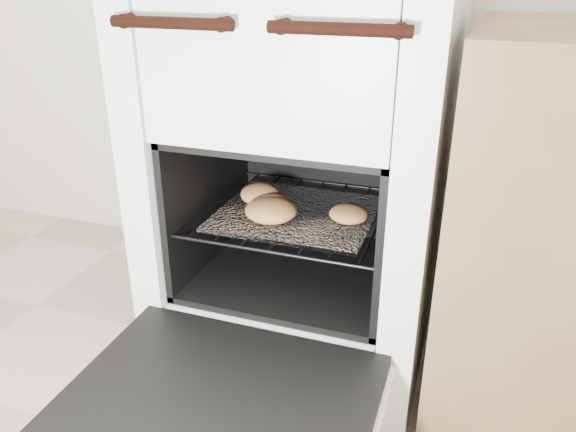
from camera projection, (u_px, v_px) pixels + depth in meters
name	position (u px, v px, depth m)	size (l,w,h in m)	color
stove	(309.00, 172.00, 1.29)	(0.60, 0.67, 0.92)	silver
oven_door	(219.00, 404.00, 0.96)	(0.54, 0.42, 0.04)	black
oven_rack	(300.00, 212.00, 1.27)	(0.44, 0.42, 0.01)	black
foil_sheet	(297.00, 213.00, 1.25)	(0.34, 0.30, 0.01)	silver
baked_rolls	(280.00, 205.00, 1.22)	(0.33, 0.20, 0.05)	tan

